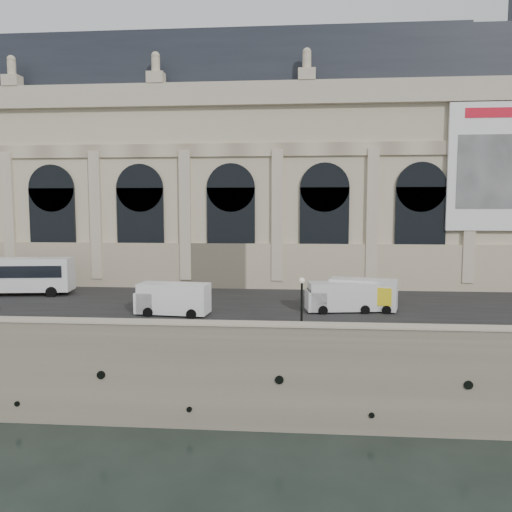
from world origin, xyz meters
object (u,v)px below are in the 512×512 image
Objects in this scene: van_b at (170,299)px; van_c at (337,297)px; box_truck at (359,294)px; lamp_right at (302,306)px; bus_left at (6,275)px.

van_b reaches higher than van_c.
box_truck is 1.78× the size of lamp_right.
van_c is at bearing -9.58° from bus_left.
lamp_right is (-3.08, -7.66, 0.68)m from van_c.
van_c is 0.84× the size of box_truck.
lamp_right is at bearing -120.02° from box_truck.
van_c is (32.56, -5.49, -0.82)m from bus_left.
bus_left reaches higher than van_b.
bus_left is 2.13× the size of van_b.
bus_left is 3.29× the size of lamp_right.
bus_left is 32.28m from lamp_right.
lamp_right is (29.48, -13.15, -0.14)m from bus_left.
box_truck reaches higher than van_b.
van_c is at bearing -152.40° from box_truck.
van_b is 14.02m from van_c.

